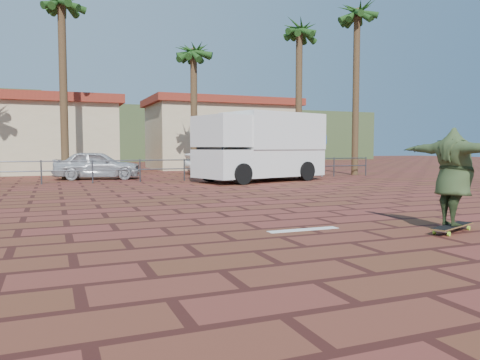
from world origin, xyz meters
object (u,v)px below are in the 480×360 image
Objects in this scene: car_white at (229,160)px; skateboarder at (454,177)px; car_silver at (98,165)px; campervan at (261,145)px; longboard at (452,226)px.

skateboarder is at bearing 175.38° from car_white.
car_silver is 7.68m from car_white.
campervan is at bearing -13.93° from skateboarder.
car_white is (0.64, 5.95, -0.81)m from campervan.
car_silver reaches higher than longboard.
longboard is at bearing 175.38° from car_white.
campervan reaches higher than longboard.
skateboarder is 0.54× the size of car_silver.
car_silver is at bearing 133.51° from campervan.
longboard is at bearing -115.66° from campervan.
skateboarder is (0.00, -0.00, 0.89)m from longboard.
skateboarder is 13.13m from campervan.
campervan is at bearing -108.77° from car_silver.
campervan is (2.13, 12.95, 0.62)m from skateboarder.
skateboarder is at bearing -115.66° from campervan.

